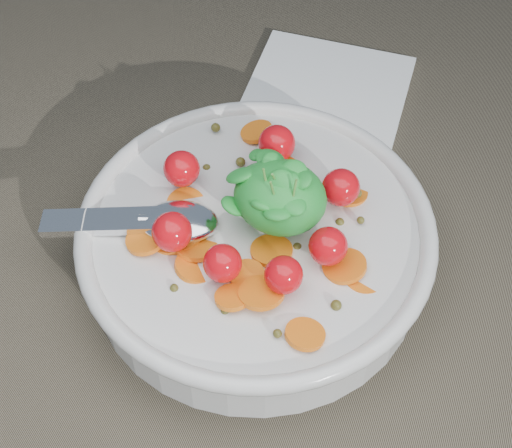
% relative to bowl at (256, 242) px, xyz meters
% --- Properties ---
extents(ground, '(6.00, 6.00, 0.00)m').
position_rel_bowl_xyz_m(ground, '(0.01, -0.02, -0.03)').
color(ground, brown).
rests_on(ground, ground).
extents(bowl, '(0.27, 0.25, 0.11)m').
position_rel_bowl_xyz_m(bowl, '(0.00, 0.00, 0.00)').
color(bowl, silver).
rests_on(bowl, ground).
extents(napkin, '(0.14, 0.13, 0.01)m').
position_rel_bowl_xyz_m(napkin, '(-0.00, 0.20, -0.03)').
color(napkin, white).
rests_on(napkin, ground).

